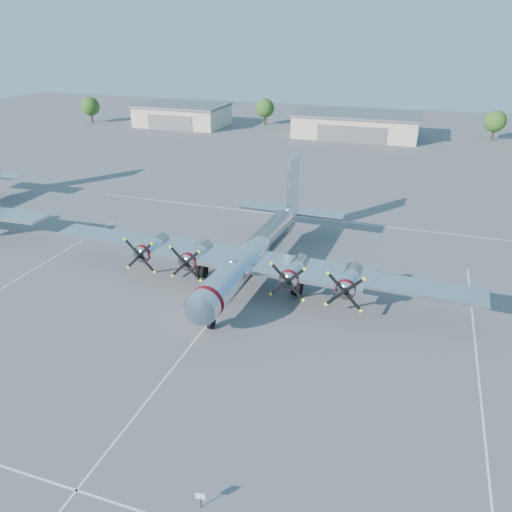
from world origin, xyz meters
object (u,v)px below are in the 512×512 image
(tree_far_west, at_px, (90,106))
(tree_east, at_px, (495,121))
(tree_west, at_px, (265,108))
(hangar_west, at_px, (182,115))
(main_bomber_b29, at_px, (255,277))
(hangar_center, at_px, (356,125))
(info_placard, at_px, (200,498))

(tree_far_west, bearing_deg, tree_east, 5.71)
(tree_east, bearing_deg, tree_west, 177.92)
(hangar_west, distance_m, main_bomber_b29, 88.91)
(hangar_center, distance_m, tree_west, 26.30)
(hangar_west, bearing_deg, tree_east, 4.60)
(info_placard, bearing_deg, tree_far_west, 119.48)
(hangar_center, xyz_separation_m, tree_west, (-25.00, 8.04, 1.51))
(main_bomber_b29, xyz_separation_m, info_placard, (6.07, -26.65, 0.73))
(hangar_west, xyz_separation_m, tree_west, (20.00, 8.04, 1.51))
(hangar_west, xyz_separation_m, hangar_center, (45.00, -0.00, -0.00))
(tree_west, height_order, main_bomber_b29, tree_west)
(hangar_west, height_order, main_bomber_b29, hangar_west)
(tree_far_west, bearing_deg, info_placard, -52.02)
(hangar_center, bearing_deg, tree_west, 162.18)
(hangar_west, xyz_separation_m, main_bomber_b29, (46.00, -76.04, -2.71))
(hangar_west, height_order, tree_far_west, tree_far_west)
(hangar_west, bearing_deg, main_bomber_b29, -58.83)
(main_bomber_b29, distance_m, info_placard, 27.34)
(tree_west, relative_size, main_bomber_b29, 0.15)
(hangar_west, relative_size, main_bomber_b29, 0.52)
(tree_east, height_order, info_placard, tree_east)
(main_bomber_b29, height_order, info_placard, main_bomber_b29)
(hangar_center, height_order, info_placard, hangar_center)
(main_bomber_b29, relative_size, info_placard, 41.79)
(hangar_west, bearing_deg, tree_west, 21.89)
(main_bomber_b29, bearing_deg, info_placard, -74.80)
(hangar_west, height_order, tree_east, tree_east)
(hangar_center, bearing_deg, tree_far_west, -176.76)
(tree_far_west, relative_size, tree_west, 1.00)
(tree_far_west, distance_m, info_placard, 125.30)
(hangar_center, height_order, tree_west, tree_west)
(hangar_center, bearing_deg, main_bomber_b29, -89.25)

